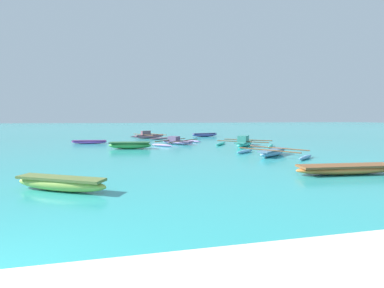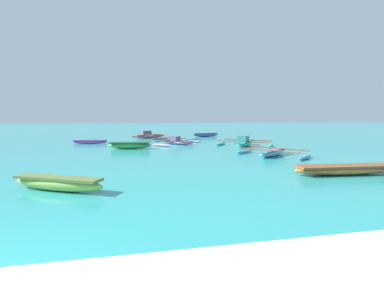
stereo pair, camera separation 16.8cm
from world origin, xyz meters
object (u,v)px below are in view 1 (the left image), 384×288
Objects in this scene: moored_boat_3 at (130,145)px; moored_boat_8 at (89,142)px; moored_boat_4 at (149,136)px; moored_boat_0 at (177,142)px; moored_boat_6 at (346,169)px; moored_boat_5 at (273,152)px; moored_boat_2 at (205,135)px; moored_boat_7 at (244,143)px; moored_boat_1 at (61,183)px.

moored_boat_3 is 5.75m from moored_boat_8.
moored_boat_4 reaches higher than moored_boat_3.
moored_boat_0 reaches higher than moored_boat_3.
moored_boat_6 is at bearing -24.69° from moored_boat_0.
moored_boat_0 reaches higher than moored_boat_8.
moored_boat_3 is 1.03× the size of moored_boat_8.
moored_boat_3 reaches higher than moored_boat_5.
moored_boat_6 is at bearing -123.16° from moored_boat_5.
moored_boat_4 reaches higher than moored_boat_5.
moored_boat_3 reaches higher than moored_boat_8.
moored_boat_4 is at bearing 151.28° from moored_boat_0.
moored_boat_7 is (0.47, -10.70, 0.04)m from moored_boat_2.
moored_boat_6 is (8.61, -10.22, -0.06)m from moored_boat_3.
moored_boat_5 is at bearing -31.53° from moored_boat_8.
moored_boat_0 is 1.06× the size of moored_boat_6.
moored_boat_3 is at bearing 107.24° from moored_boat_1.
moored_boat_5 is at bearing -94.53° from moored_boat_4.
moored_boat_7 is at bearing 71.62° from moored_boat_1.
moored_boat_2 is 0.65× the size of moored_boat_4.
moored_boat_5 is (0.02, -15.89, -0.04)m from moored_boat_2.
moored_boat_7 is at bearing 17.07° from moored_boat_0.
moored_boat_2 is 20.96m from moored_boat_6.
moored_boat_1 is 0.71× the size of moored_boat_6.
moored_boat_7 is at bearing 48.21° from moored_boat_5.
moored_boat_0 is 1.38× the size of moored_boat_2.
moored_boat_7 is at bearing -12.31° from moored_boat_8.
moored_boat_6 is (0.36, -20.95, -0.03)m from moored_boat_2.
moored_boat_5 reaches higher than moored_boat_1.
moored_boat_7 is 1.57× the size of moored_boat_8.
moored_boat_3 is at bearing 111.21° from moored_boat_5.
moored_boat_2 is (9.89, 21.25, 0.00)m from moored_boat_1.
moored_boat_5 is 1.40× the size of moored_boat_8.
moored_boat_0 is 0.89× the size of moored_boat_4.
moored_boat_8 is at bearing 106.92° from moored_boat_7.
moored_boat_6 is (10.25, 0.30, -0.03)m from moored_boat_1.
moored_boat_8 is at bearing 137.29° from moored_boat_3.
moored_boat_7 is (7.04, -9.60, 0.02)m from moored_boat_4.
moored_boat_5 is 5.21m from moored_boat_7.
moored_boat_2 is 1.05× the size of moored_boat_3.
moored_boat_5 is at bearing -15.25° from moored_boat_0.
moored_boat_4 reaches higher than moored_boat_1.
moored_boat_2 is 0.77× the size of moored_boat_6.
moored_boat_5 is (9.91, 5.36, -0.04)m from moored_boat_1.
moored_boat_1 is 11.27m from moored_boat_5.
moored_boat_1 is at bearing -174.23° from moored_boat_6.
moored_boat_7 is at bearing -82.30° from moored_boat_4.
moored_boat_3 is (-3.77, -2.63, 0.05)m from moored_boat_0.
moored_boat_0 is 1.07× the size of moored_boat_5.
moored_boat_2 is at bearing 39.45° from moored_boat_7.
moored_boat_4 is 1.67× the size of moored_boat_8.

